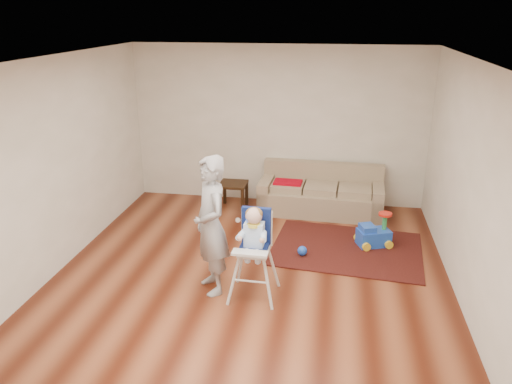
% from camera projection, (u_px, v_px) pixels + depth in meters
% --- Properties ---
extents(ground, '(5.50, 5.50, 0.00)m').
position_uv_depth(ground, '(251.00, 275.00, 6.41)').
color(ground, '#47190B').
rests_on(ground, ground).
extents(room_envelope, '(5.04, 5.52, 2.72)m').
position_uv_depth(room_envelope, '(258.00, 123.00, 6.25)').
color(room_envelope, beige).
rests_on(room_envelope, ground).
extents(sofa, '(2.06, 0.93, 0.78)m').
position_uv_depth(sofa, '(321.00, 190.00, 8.29)').
color(sofa, gray).
rests_on(sofa, ground).
extents(side_table, '(0.45, 0.45, 0.45)m').
position_uv_depth(side_table, '(233.00, 196.00, 8.51)').
color(side_table, black).
rests_on(side_table, ground).
extents(area_rug, '(2.21, 1.75, 0.02)m').
position_uv_depth(area_rug, '(347.00, 249.00, 7.11)').
color(area_rug, black).
rests_on(area_rug, ground).
extents(ride_on_toy, '(0.53, 0.45, 0.49)m').
position_uv_depth(ride_on_toy, '(374.00, 229.00, 7.12)').
color(ride_on_toy, blue).
rests_on(ride_on_toy, area_rug).
extents(toy_ball, '(0.13, 0.13, 0.13)m').
position_uv_depth(toy_ball, '(302.00, 251.00, 6.88)').
color(toy_ball, blue).
rests_on(toy_ball, area_rug).
extents(high_chair, '(0.54, 0.54, 1.13)m').
position_uv_depth(high_chair, '(254.00, 254.00, 5.79)').
color(high_chair, silver).
rests_on(high_chair, ground).
extents(adult, '(0.67, 0.74, 1.69)m').
position_uv_depth(adult, '(211.00, 226.00, 5.82)').
color(adult, '#979699').
rests_on(adult, ground).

